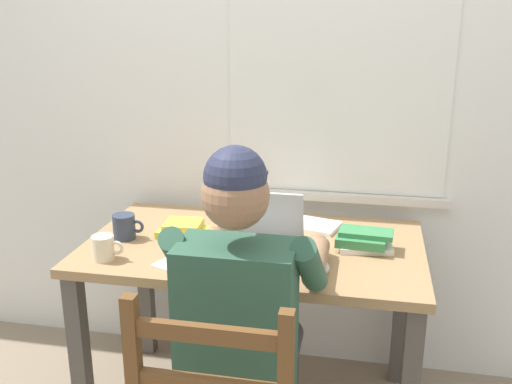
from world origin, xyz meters
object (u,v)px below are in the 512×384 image
at_px(book_stack_main, 364,241).
at_px(seated_person, 245,314).
at_px(desk, 254,268).
at_px(laptop, 254,242).
at_px(computer_mouse, 321,268).
at_px(book_stack_side, 184,230).
at_px(coffee_mug_white, 104,248).
at_px(coffee_mug_dark, 125,227).

bearing_deg(book_stack_main, seated_person, -127.24).
height_order(desk, laptop, laptop).
bearing_deg(book_stack_main, computer_mouse, -120.97).
distance_m(desk, computer_mouse, 0.37).
distance_m(book_stack_main, book_stack_side, 0.70).
bearing_deg(book_stack_side, coffee_mug_white, -126.74).
bearing_deg(desk, computer_mouse, -38.09).
bearing_deg(coffee_mug_dark, coffee_mug_white, -87.48).
xyz_separation_m(desk, book_stack_main, (0.41, 0.01, 0.14)).
relative_size(seated_person, coffee_mug_white, 10.76).
bearing_deg(coffee_mug_white, desk, 27.56).
xyz_separation_m(seated_person, coffee_mug_white, (-0.55, 0.19, 0.10)).
bearing_deg(book_stack_main, laptop, -161.08).
bearing_deg(seated_person, laptop, 96.08).
distance_m(coffee_mug_white, book_stack_side, 0.34).
bearing_deg(laptop, coffee_mug_dark, 173.00).
bearing_deg(desk, laptop, -77.57).
height_order(computer_mouse, book_stack_side, book_stack_side).
xyz_separation_m(book_stack_main, book_stack_side, (-0.70, 0.00, -0.01)).
height_order(desk, seated_person, seated_person).
distance_m(coffee_mug_dark, book_stack_main, 0.91).
height_order(desk, book_stack_main, book_stack_main).
relative_size(computer_mouse, book_stack_side, 0.51).
bearing_deg(seated_person, coffee_mug_white, 160.92).
bearing_deg(book_stack_side, book_stack_main, -0.38).
bearing_deg(coffee_mug_white, book_stack_main, 16.65).
height_order(desk, book_stack_side, book_stack_side).
bearing_deg(computer_mouse, book_stack_side, 157.40).
relative_size(desk, coffee_mug_dark, 10.27).
bearing_deg(seated_person, book_stack_main, 52.76).
height_order(laptop, coffee_mug_dark, laptop).
relative_size(laptop, coffee_mug_white, 2.83).
height_order(coffee_mug_white, book_stack_main, coffee_mug_white).
xyz_separation_m(desk, computer_mouse, (0.27, -0.22, 0.12)).
xyz_separation_m(computer_mouse, coffee_mug_dark, (-0.77, 0.16, 0.03)).
xyz_separation_m(desk, seated_person, (0.06, -0.45, 0.05)).
xyz_separation_m(coffee_mug_white, book_stack_side, (0.20, 0.27, -0.02)).
xyz_separation_m(desk, coffee_mug_white, (-0.49, -0.26, 0.15)).
bearing_deg(laptop, book_stack_main, 18.92).
relative_size(book_stack_main, book_stack_side, 1.08).
bearing_deg(book_stack_side, desk, -3.66).
xyz_separation_m(coffee_mug_dark, book_stack_main, (0.91, 0.07, -0.01)).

